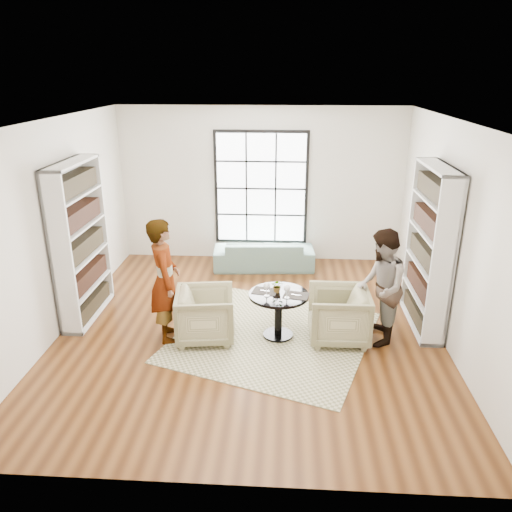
# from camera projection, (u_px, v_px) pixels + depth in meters

# --- Properties ---
(ground) EXTENTS (6.00, 6.00, 0.00)m
(ground) POSITION_uv_depth(u_px,v_px,m) (250.00, 328.00, 7.43)
(ground) COLOR brown
(room_shell) EXTENTS (6.00, 6.01, 6.00)m
(room_shell) POSITION_uv_depth(u_px,v_px,m) (252.00, 237.00, 7.50)
(room_shell) COLOR silver
(room_shell) RESTS_ON ground
(rug) EXTENTS (3.32, 3.32, 0.01)m
(rug) POSITION_uv_depth(u_px,v_px,m) (273.00, 336.00, 7.19)
(rug) COLOR #BBB28C
(rug) RESTS_ON ground
(pedestal_table) EXTENTS (0.84, 0.84, 0.68)m
(pedestal_table) POSITION_uv_depth(u_px,v_px,m) (278.00, 305.00, 7.04)
(pedestal_table) COLOR black
(pedestal_table) RESTS_ON ground
(sofa) EXTENTS (1.95, 0.88, 0.56)m
(sofa) POSITION_uv_depth(u_px,v_px,m) (264.00, 254.00, 9.62)
(sofa) COLOR gray
(sofa) RESTS_ON ground
(armchair_left) EXTENTS (0.91, 0.89, 0.74)m
(armchair_left) POSITION_uv_depth(u_px,v_px,m) (206.00, 315.00, 7.03)
(armchair_left) COLOR tan
(armchair_left) RESTS_ON ground
(armchair_right) EXTENTS (0.84, 0.82, 0.76)m
(armchair_right) POSITION_uv_depth(u_px,v_px,m) (338.00, 315.00, 7.00)
(armchair_right) COLOR tan
(armchair_right) RESTS_ON ground
(person_left) EXTENTS (0.58, 0.74, 1.77)m
(person_left) POSITION_uv_depth(u_px,v_px,m) (165.00, 281.00, 6.88)
(person_left) COLOR gray
(person_left) RESTS_ON ground
(person_right) EXTENTS (0.70, 0.85, 1.64)m
(person_right) POSITION_uv_depth(u_px,v_px,m) (381.00, 288.00, 6.81)
(person_right) COLOR gray
(person_right) RESTS_ON ground
(placemat_left) EXTENTS (0.39, 0.32, 0.01)m
(placemat_left) POSITION_uv_depth(u_px,v_px,m) (265.00, 291.00, 7.04)
(placemat_left) COLOR black
(placemat_left) RESTS_ON pedestal_table
(placemat_right) EXTENTS (0.39, 0.32, 0.01)m
(placemat_right) POSITION_uv_depth(u_px,v_px,m) (296.00, 295.00, 6.91)
(placemat_right) COLOR black
(placemat_right) RESTS_ON pedestal_table
(cutlery_left) EXTENTS (0.18, 0.24, 0.01)m
(cutlery_left) POSITION_uv_depth(u_px,v_px,m) (265.00, 291.00, 7.04)
(cutlery_left) COLOR silver
(cutlery_left) RESTS_ON placemat_left
(cutlery_right) EXTENTS (0.18, 0.24, 0.01)m
(cutlery_right) POSITION_uv_depth(u_px,v_px,m) (296.00, 295.00, 6.91)
(cutlery_right) COLOR silver
(cutlery_right) RESTS_ON placemat_right
(wine_glass_left) EXTENTS (0.09, 0.09, 0.20)m
(wine_glass_left) POSITION_uv_depth(u_px,v_px,m) (267.00, 286.00, 6.85)
(wine_glass_left) COLOR silver
(wine_glass_left) RESTS_ON pedestal_table
(wine_glass_right) EXTENTS (0.09, 0.09, 0.20)m
(wine_glass_right) POSITION_uv_depth(u_px,v_px,m) (287.00, 289.00, 6.79)
(wine_glass_right) COLOR silver
(wine_glass_right) RESTS_ON pedestal_table
(flower_centerpiece) EXTENTS (0.18, 0.15, 0.19)m
(flower_centerpiece) POSITION_uv_depth(u_px,v_px,m) (278.00, 286.00, 6.99)
(flower_centerpiece) COLOR gray
(flower_centerpiece) RESTS_ON pedestal_table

